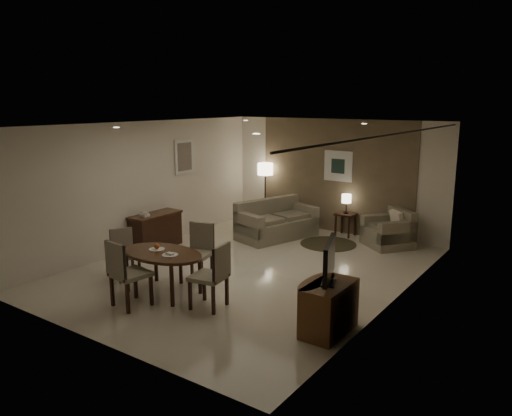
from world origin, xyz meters
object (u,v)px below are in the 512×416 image
Objects in this scene: chair_left at (126,255)px; floor_lamp at (265,193)px; console_desk at (156,231)px; side_table at (345,224)px; armchair at (388,228)px; dining_table at (163,273)px; chair_far at (196,254)px; chair_right at (208,276)px; sofa at (277,219)px; tv_cabinet at (329,308)px; chair_near at (131,273)px.

floor_lamp reaches higher than chair_left.
console_desk is 2.22× the size of side_table.
armchair is at bearing -14.19° from side_table.
chair_left is (-1.04, 0.11, 0.09)m from dining_table.
floor_lamp is at bearing 94.49° from chair_far.
armchair is at bearing -5.06° from floor_lamp.
dining_table is at bearing -100.69° from chair_right.
armchair reaches higher than dining_table.
dining_table is 1.01m from chair_right.
sofa is 1.55m from floor_lamp.
chair_right is 5.04m from side_table.
floor_lamp is at bearing 179.62° from side_table.
chair_left reaches higher than tv_cabinet.
tv_cabinet is at bearing -17.05° from console_desk.
side_table is at bearing 79.48° from dining_table.
dining_table is 1.69× the size of chair_left.
chair_far is at bearing -39.59° from chair_left.
armchair is (4.06, 2.95, 0.03)m from console_desk.
chair_left is 5.55m from armchair.
console_desk is 1.19× the size of chair_far.
chair_far is at bearing -71.56° from floor_lamp.
sofa is 2.02× the size of armchair.
chair_left is at bearing -111.95° from side_table.
chair_right is at bearing -64.44° from armchair.
chair_left is at bearing -177.81° from tv_cabinet.
chair_left is at bearing -102.98° from chair_right.
tv_cabinet is 3.06m from chair_near.
console_desk is 3.49m from chair_right.
floor_lamp is at bearing 61.10° from sofa.
console_desk is 2.33m from chair_far.
tv_cabinet is 4.86m from sofa.
chair_left is 5.27m from side_table.
chair_far reaches higher than chair_left.
chair_left reaches higher than side_table.
sofa is (-0.38, 3.21, -0.07)m from chair_far.
sofa is (-0.30, 3.93, 0.09)m from dining_table.
chair_near reaches higher than dining_table.
console_desk is 1.33× the size of tv_cabinet.
chair_far is 0.55× the size of sofa.
armchair is at bearing 35.98° from console_desk.
floor_lamp reaches higher than side_table.
dining_table is 2.75× the size of side_table.
floor_lamp is at bearing 105.08° from dining_table.
chair_right reaches higher than console_desk.
chair_far reaches higher than dining_table.
tv_cabinet is 1.92m from chair_right.
sofa is (-0.27, 4.59, -0.10)m from chair_near.
sofa is (0.74, 3.82, -0.01)m from chair_left.
tv_cabinet is at bearing 5.20° from dining_table.
dining_table is 0.81× the size of sofa.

